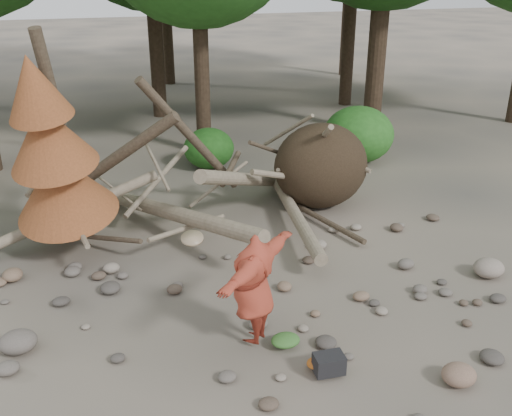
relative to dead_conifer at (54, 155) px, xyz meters
name	(u,v)px	position (x,y,z in m)	size (l,w,h in m)	color
ground	(280,325)	(3.12, -3.37, -2.11)	(120.00, 120.00, 0.00)	#514C44
deadfall_pile	(298,171)	(5.13, 0.87, -1.16)	(8.55, 5.24, 3.30)	#332619
dead_conifer	(54,155)	(0.00, 0.00, 0.00)	(2.06, 2.16, 4.35)	#4C3F30
bush_mid	(209,148)	(3.92, 4.43, -1.55)	(1.40, 1.40, 1.12)	#23601B
bush_right	(358,134)	(8.12, 3.63, -1.31)	(2.00, 2.00, 1.60)	#2D7123
frisbee_thrower	(253,289)	(2.57, -3.68, -1.16)	(2.10, 1.92, 2.14)	#9B3423
backpack	(329,367)	(3.34, -4.70, -1.97)	(0.41, 0.28, 0.28)	black
cloth_green	(285,343)	(2.99, -3.93, -2.03)	(0.44, 0.36, 0.16)	#376A2A
cloth_orange	(318,366)	(3.25, -4.54, -2.05)	(0.34, 0.28, 0.12)	#A7551C
boulder_front_right	(459,375)	(4.94, -5.41, -1.97)	(0.48, 0.43, 0.29)	#836452
boulder_mid_right	(489,268)	(7.27, -3.11, -1.94)	(0.57, 0.51, 0.34)	gray
boulder_mid_left	(18,342)	(-0.76, -2.77, -1.95)	(0.55, 0.49, 0.33)	#625A52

